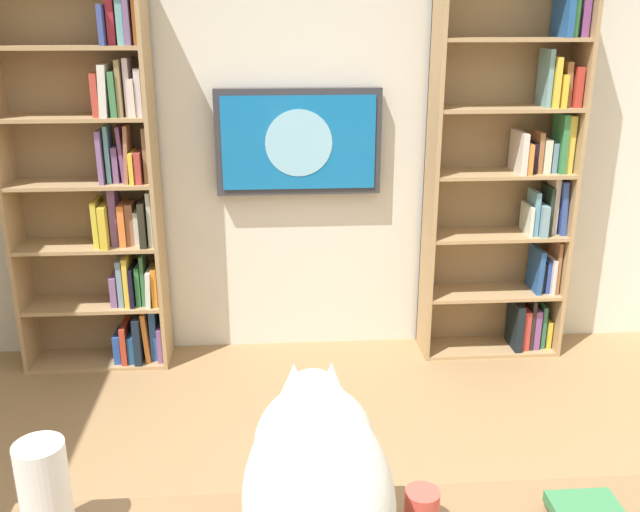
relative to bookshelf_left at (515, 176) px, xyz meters
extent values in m
cube|color=silver|center=(1.22, -0.17, 0.31)|extent=(4.52, 0.06, 2.70)
cube|color=tan|center=(-0.30, 0.02, 0.02)|extent=(0.02, 0.28, 2.13)
cube|color=tan|center=(0.48, 0.02, 0.02)|extent=(0.02, 0.28, 2.13)
cube|color=#93754E|center=(0.09, -0.11, 0.02)|extent=(0.79, 0.01, 2.13)
cube|color=tan|center=(0.09, 0.02, -1.03)|extent=(0.75, 0.27, 0.02)
cube|color=tan|center=(0.09, 0.02, -0.68)|extent=(0.75, 0.27, 0.02)
cube|color=tan|center=(0.09, 0.02, -0.33)|extent=(0.75, 0.27, 0.02)
cube|color=tan|center=(0.09, 0.02, 0.02)|extent=(0.75, 0.27, 0.02)
cube|color=tan|center=(0.09, 0.02, 0.37)|extent=(0.75, 0.27, 0.02)
cube|color=tan|center=(0.09, 0.02, 0.73)|extent=(0.75, 0.27, 0.02)
cube|color=gold|center=(-0.26, 0.03, -0.94)|extent=(0.02, 0.14, 0.17)
cube|color=#2F6D4D|center=(-0.23, 0.03, -0.89)|extent=(0.03, 0.13, 0.26)
cube|color=#7E4789|center=(-0.18, 0.01, -0.90)|extent=(0.04, 0.19, 0.24)
cube|color=#29221F|center=(-0.15, 0.04, -0.87)|extent=(0.02, 0.14, 0.31)
cube|color=#BB3A34|center=(-0.12, 0.03, -0.90)|extent=(0.04, 0.17, 0.24)
cube|color=black|center=(-0.07, 0.04, -0.88)|extent=(0.04, 0.20, 0.28)
cube|color=#9B6742|center=(-0.26, 0.03, -0.52)|extent=(0.02, 0.16, 0.31)
cube|color=silver|center=(-0.24, 0.02, -0.57)|extent=(0.02, 0.21, 0.21)
cube|color=#2B4499|center=(-0.22, 0.02, -0.58)|extent=(0.02, 0.15, 0.19)
cube|color=black|center=(-0.19, 0.02, -0.58)|extent=(0.02, 0.15, 0.18)
cube|color=#244E91|center=(-0.16, 0.02, -0.54)|extent=(0.04, 0.19, 0.26)
cube|color=#344EA0|center=(-0.26, 0.03, -0.17)|extent=(0.05, 0.16, 0.30)
cube|color=beige|center=(-0.22, 0.02, -0.16)|extent=(0.03, 0.13, 0.32)
cube|color=black|center=(-0.18, 0.03, -0.18)|extent=(0.02, 0.17, 0.27)
cube|color=#7298AA|center=(-0.14, 0.03, -0.23)|extent=(0.04, 0.23, 0.18)
cube|color=#5F98B4|center=(-0.11, 0.04, -0.20)|extent=(0.03, 0.15, 0.25)
cube|color=silver|center=(-0.08, 0.03, -0.24)|extent=(0.02, 0.17, 0.17)
cube|color=yellow|center=(-0.26, 0.02, 0.19)|extent=(0.04, 0.17, 0.31)
cube|color=#357F46|center=(-0.21, 0.04, 0.19)|extent=(0.04, 0.16, 0.32)
cube|color=#688EA6|center=(-0.18, 0.03, 0.11)|extent=(0.03, 0.12, 0.16)
cube|color=beige|center=(-0.14, 0.02, 0.12)|extent=(0.04, 0.17, 0.18)
cube|color=#9F673D|center=(-0.10, 0.03, 0.14)|extent=(0.03, 0.14, 0.22)
cube|color=black|center=(-0.06, 0.02, 0.11)|extent=(0.03, 0.15, 0.16)
cube|color=orange|center=(-0.03, 0.03, 0.11)|extent=(0.03, 0.22, 0.16)
cube|color=beige|center=(0.01, 0.04, 0.14)|extent=(0.03, 0.22, 0.22)
cube|color=#B93428|center=(-0.25, 0.03, 0.49)|extent=(0.04, 0.18, 0.21)
cube|color=olive|center=(-0.21, 0.01, 0.50)|extent=(0.04, 0.17, 0.23)
cube|color=yellow|center=(-0.18, 0.02, 0.47)|extent=(0.03, 0.23, 0.17)
cube|color=gold|center=(-0.14, 0.04, 0.51)|extent=(0.03, 0.18, 0.26)
cube|color=#6C9CA2|center=(-0.10, 0.02, 0.53)|extent=(0.03, 0.16, 0.30)
cube|color=#824283|center=(-0.26, 0.04, 0.86)|extent=(0.04, 0.14, 0.25)
cube|color=#40703E|center=(-0.22, 0.02, 0.85)|extent=(0.02, 0.14, 0.23)
cube|color=#35823F|center=(-0.19, 0.02, 0.84)|extent=(0.02, 0.22, 0.21)
cube|color=#235499|center=(-0.16, 0.03, 0.88)|extent=(0.03, 0.23, 0.29)
cube|color=tan|center=(1.96, 0.02, 0.00)|extent=(0.02, 0.28, 2.09)
cube|color=tan|center=(2.73, 0.02, 0.00)|extent=(0.02, 0.28, 2.09)
cube|color=#93754E|center=(2.35, -0.11, 0.00)|extent=(0.79, 0.01, 2.09)
cube|color=tan|center=(2.35, 0.02, -1.03)|extent=(0.74, 0.27, 0.02)
cube|color=tan|center=(2.35, 0.02, -0.69)|extent=(0.74, 0.27, 0.02)
cube|color=tan|center=(2.35, 0.02, -0.34)|extent=(0.74, 0.27, 0.02)
cube|color=tan|center=(2.35, 0.02, 0.00)|extent=(0.74, 0.27, 0.02)
cube|color=tan|center=(2.35, 0.02, 0.35)|extent=(0.74, 0.27, 0.02)
cube|color=tan|center=(2.35, 0.02, 0.69)|extent=(0.74, 0.27, 0.02)
cube|color=#82518F|center=(2.00, 0.03, -0.92)|extent=(0.03, 0.19, 0.20)
cube|color=#2B5697|center=(2.04, 0.03, -0.87)|extent=(0.04, 0.12, 0.31)
cube|color=orange|center=(2.08, 0.02, -0.88)|extent=(0.04, 0.18, 0.29)
cube|color=#16212F|center=(2.12, 0.04, -0.89)|extent=(0.04, 0.23, 0.28)
cube|color=#23538A|center=(2.16, 0.01, -0.94)|extent=(0.03, 0.23, 0.16)
cube|color=#B63825|center=(2.20, 0.03, -0.91)|extent=(0.03, 0.21, 0.22)
cube|color=#254B9D|center=(2.24, 0.02, -0.94)|extent=(0.04, 0.19, 0.16)
cube|color=orange|center=(2.00, 0.03, -0.57)|extent=(0.03, 0.19, 0.22)
cube|color=silver|center=(2.03, 0.04, -0.58)|extent=(0.04, 0.21, 0.20)
cube|color=#3A6F42|center=(2.06, 0.04, -0.54)|extent=(0.02, 0.14, 0.29)
cube|color=#307A3D|center=(2.09, 0.03, -0.57)|extent=(0.03, 0.16, 0.22)
cube|color=black|center=(2.12, 0.02, -0.57)|extent=(0.02, 0.22, 0.22)
cube|color=yellow|center=(2.15, 0.01, -0.54)|extent=(0.03, 0.23, 0.28)
cube|color=#7090A5|center=(2.19, 0.04, -0.55)|extent=(0.03, 0.16, 0.26)
cube|color=slate|center=(2.23, 0.02, -0.59)|extent=(0.03, 0.18, 0.17)
cube|color=silver|center=(2.00, 0.04, -0.18)|extent=(0.02, 0.16, 0.30)
cube|color=#28261B|center=(2.04, 0.04, -0.21)|extent=(0.03, 0.21, 0.24)
cube|color=silver|center=(2.07, 0.01, -0.24)|extent=(0.03, 0.16, 0.18)
cube|color=#9D6140|center=(2.11, 0.03, -0.22)|extent=(0.04, 0.12, 0.23)
cube|color=orange|center=(2.15, 0.01, -0.22)|extent=(0.03, 0.19, 0.23)
cube|color=#704C79|center=(2.19, 0.02, -0.18)|extent=(0.04, 0.15, 0.31)
cube|color=gold|center=(2.24, 0.03, -0.22)|extent=(0.04, 0.24, 0.23)
cube|color=gold|center=(2.28, 0.03, -0.21)|extent=(0.03, 0.19, 0.25)
cube|color=#906F4C|center=(2.00, 0.01, 0.15)|extent=(0.02, 0.17, 0.29)
cube|color=#AD3A35|center=(2.03, 0.02, 0.09)|extent=(0.03, 0.21, 0.16)
cube|color=gold|center=(2.07, 0.03, 0.09)|extent=(0.02, 0.21, 0.16)
cube|color=#A2684A|center=(2.09, 0.04, 0.16)|extent=(0.04, 0.14, 0.30)
cube|color=#7B4777|center=(2.12, 0.03, 0.16)|extent=(0.03, 0.12, 0.29)
cube|color=#754E7D|center=(2.16, 0.01, 0.10)|extent=(0.03, 0.14, 0.18)
cube|color=#5E9CA4|center=(2.19, 0.03, 0.16)|extent=(0.02, 0.13, 0.30)
cube|color=slate|center=(2.22, 0.03, 0.15)|extent=(0.02, 0.19, 0.27)
cube|color=silver|center=(2.00, 0.03, 0.48)|extent=(0.03, 0.18, 0.24)
cube|color=beige|center=(2.03, 0.03, 0.45)|extent=(0.02, 0.21, 0.19)
cube|color=silver|center=(2.06, 0.01, 0.50)|extent=(0.03, 0.18, 0.29)
cube|color=olive|center=(2.09, 0.04, 0.50)|extent=(0.02, 0.18, 0.28)
cube|color=#397544|center=(2.13, 0.02, 0.47)|extent=(0.03, 0.23, 0.22)
cube|color=silver|center=(2.17, 0.03, 0.49)|extent=(0.05, 0.24, 0.26)
cube|color=#B93E30|center=(2.21, 0.03, 0.46)|extent=(0.03, 0.21, 0.21)
cube|color=orange|center=(2.00, 0.03, 0.83)|extent=(0.02, 0.13, 0.25)
cube|color=slate|center=(2.03, 0.03, 0.83)|extent=(0.03, 0.18, 0.26)
cube|color=#65A4A2|center=(2.06, 0.01, 0.83)|extent=(0.03, 0.18, 0.25)
cube|color=#AD2632|center=(2.11, 0.03, 0.82)|extent=(0.04, 0.12, 0.23)
cube|color=#38478F|center=(2.15, 0.02, 0.80)|extent=(0.02, 0.23, 0.19)
cube|color=#333338|center=(1.20, -0.09, 0.19)|extent=(0.90, 0.06, 0.58)
cube|color=#146BB2|center=(1.20, -0.05, 0.19)|extent=(0.83, 0.01, 0.51)
cylinder|color=#8CCCEA|center=(1.20, -0.05, 0.19)|extent=(0.36, 0.00, 0.36)
ellipsoid|color=silver|center=(1.27, 2.53, -0.09)|extent=(0.31, 0.49, 0.37)
ellipsoid|color=silver|center=(1.27, 2.42, -0.04)|extent=(0.26, 0.27, 0.27)
sphere|color=silver|center=(1.27, 2.36, 0.03)|extent=(0.15, 0.15, 0.15)
cone|color=silver|center=(1.23, 2.36, 0.09)|extent=(0.07, 0.07, 0.08)
cone|color=silver|center=(1.31, 2.36, 0.09)|extent=(0.07, 0.07, 0.08)
cone|color=beige|center=(1.23, 2.36, 0.08)|extent=(0.04, 0.04, 0.06)
cone|color=beige|center=(1.31, 2.36, 0.08)|extent=(0.04, 0.04, 0.06)
cylinder|color=white|center=(1.86, 2.39, -0.15)|extent=(0.11, 0.11, 0.24)
cylinder|color=#D84C3F|center=(1.02, 2.42, -0.22)|extent=(0.08, 0.08, 0.10)
cube|color=#387A47|center=(0.64, 2.42, -0.24)|extent=(0.16, 0.11, 0.03)
camera|label=1|loc=(1.35, 3.71, 0.84)|focal=39.22mm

